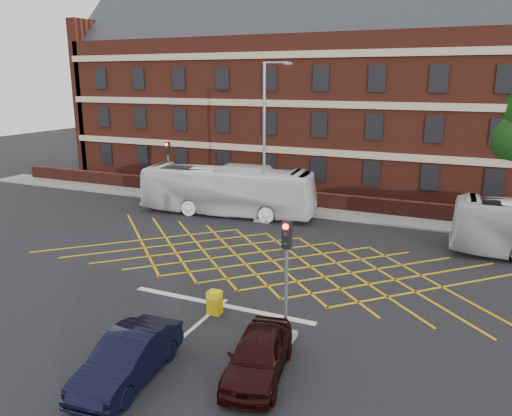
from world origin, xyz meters
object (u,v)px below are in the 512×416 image
at_px(bus_left, 227,190).
at_px(car_navy, 128,358).
at_px(street_lamp, 265,168).
at_px(utility_cabinet, 215,302).
at_px(traffic_light_far, 169,176).
at_px(car_maroon, 258,355).
at_px(direction_signs, 165,180).
at_px(traffic_light_near, 286,292).

distance_m(bus_left, car_navy, 19.11).
bearing_deg(street_lamp, utility_cabinet, -75.40).
bearing_deg(traffic_light_far, car_navy, -59.40).
xyz_separation_m(car_maroon, utility_cabinet, (-3.20, 3.09, -0.23)).
xyz_separation_m(car_navy, utility_cabinet, (0.27, 4.87, -0.25)).
height_order(car_maroon, street_lamp, street_lamp).
xyz_separation_m(direction_signs, utility_cabinet, (12.78, -15.58, -0.91)).
relative_size(street_lamp, direction_signs, 4.44).
height_order(bus_left, direction_signs, bus_left).
bearing_deg(car_maroon, car_navy, -163.19).
bearing_deg(bus_left, utility_cabinet, -160.59).
bearing_deg(car_maroon, traffic_light_far, 119.58).
distance_m(bus_left, traffic_light_near, 16.82).
bearing_deg(traffic_light_near, street_lamp, 115.81).
distance_m(traffic_light_near, traffic_light_far, 22.26).
bearing_deg(traffic_light_near, traffic_light_far, 133.84).
bearing_deg(direction_signs, bus_left, -19.67).
bearing_deg(street_lamp, car_maroon, -67.61).
bearing_deg(bus_left, street_lamp, -106.15).
bearing_deg(direction_signs, car_maroon, -49.44).
relative_size(bus_left, street_lamp, 1.20).
bearing_deg(traffic_light_far, traffic_light_near, -46.16).
relative_size(bus_left, traffic_light_far, 2.74).
bearing_deg(traffic_light_far, car_maroon, -50.08).
relative_size(car_maroon, street_lamp, 0.42).
distance_m(bus_left, direction_signs, 6.92).
bearing_deg(utility_cabinet, car_navy, -93.20).
bearing_deg(car_navy, street_lamp, 93.97).
bearing_deg(direction_signs, traffic_light_near, -45.55).
distance_m(traffic_light_near, street_lamp, 14.97).
xyz_separation_m(car_navy, traffic_light_far, (-11.98, 20.25, 1.05)).
bearing_deg(street_lamp, traffic_light_near, -64.19).
xyz_separation_m(bus_left, car_navy, (5.99, -18.12, -0.91)).
bearing_deg(traffic_light_near, car_maroon, -89.15).
height_order(car_navy, direction_signs, direction_signs).
height_order(direction_signs, utility_cabinet, direction_signs).
relative_size(car_navy, car_maroon, 1.07).
distance_m(traffic_light_near, utility_cabinet, 3.49).
xyz_separation_m(traffic_light_near, direction_signs, (-15.94, 16.25, -0.39)).
bearing_deg(car_maroon, traffic_light_near, 80.51).
bearing_deg(direction_signs, car_navy, -58.56).
distance_m(car_maroon, traffic_light_far, 24.10).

